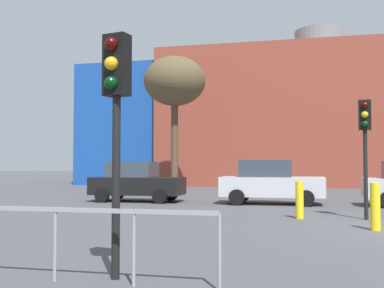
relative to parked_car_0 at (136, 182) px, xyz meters
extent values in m
cube|color=brown|center=(8.70, 19.71, 4.45)|extent=(24.98, 11.11, 10.65)
cube|color=#19479E|center=(-7.27, 19.71, 4.04)|extent=(6.97, 10.00, 9.82)
cylinder|color=slate|center=(8.70, 19.71, 10.77)|extent=(4.00, 4.00, 2.00)
cube|color=black|center=(0.06, 0.00, -0.18)|extent=(4.05, 1.73, 0.77)
cube|color=#333D47|center=(-0.18, 0.00, 0.54)|extent=(2.02, 1.54, 0.67)
cylinder|color=black|center=(1.37, 0.89, -0.56)|extent=(0.62, 0.21, 0.62)
cylinder|color=black|center=(1.37, -0.89, -0.56)|extent=(0.62, 0.21, 0.62)
cylinder|color=black|center=(-1.24, 0.89, -0.56)|extent=(0.62, 0.21, 0.62)
cylinder|color=black|center=(-1.24, -0.89, -0.56)|extent=(0.62, 0.21, 0.62)
cube|color=silver|center=(5.98, 0.00, -0.15)|extent=(4.23, 1.81, 0.81)
cube|color=#333D47|center=(5.73, 0.00, 0.61)|extent=(2.11, 1.61, 0.70)
cylinder|color=black|center=(7.34, 0.93, -0.55)|extent=(0.64, 0.22, 0.64)
cylinder|color=black|center=(7.34, -0.93, -0.55)|extent=(0.64, 0.22, 0.64)
cylinder|color=black|center=(4.62, 0.93, -0.55)|extent=(0.64, 0.22, 0.64)
cylinder|color=black|center=(4.62, -0.93, -0.55)|extent=(0.64, 0.22, 0.64)
cylinder|color=black|center=(10.32, 0.90, -0.56)|extent=(0.63, 0.22, 0.63)
cylinder|color=black|center=(4.58, -13.39, 0.44)|extent=(0.12, 0.12, 2.63)
cube|color=black|center=(4.58, -13.39, 2.20)|extent=(0.40, 0.31, 0.90)
sphere|color=#3C0605|center=(4.55, -13.53, 2.48)|extent=(0.20, 0.20, 0.20)
sphere|color=#F2A514|center=(4.55, -13.53, 2.20)|extent=(0.20, 0.20, 0.20)
sphere|color=black|center=(4.55, -13.53, 1.92)|extent=(0.20, 0.20, 0.20)
cylinder|color=black|center=(9.04, -4.95, 0.46)|extent=(0.12, 0.12, 2.67)
cube|color=black|center=(9.04, -4.95, 2.25)|extent=(0.38, 0.27, 0.90)
sphere|color=#3C0605|center=(9.02, -5.09, 2.53)|extent=(0.20, 0.20, 0.20)
sphere|color=#F2A514|center=(9.02, -5.09, 2.25)|extent=(0.20, 0.20, 0.20)
sphere|color=black|center=(9.02, -5.09, 1.97)|extent=(0.20, 0.20, 0.20)
cylinder|color=brown|center=(-0.66, 8.80, 2.07)|extent=(0.45, 0.45, 5.89)
ellipsoid|color=brown|center=(-0.66, 8.80, 6.10)|extent=(3.94, 3.94, 3.15)
cylinder|color=yellow|center=(7.11, -5.10, -0.31)|extent=(0.24, 0.24, 1.12)
cylinder|color=yellow|center=(8.96, -7.29, -0.28)|extent=(0.24, 0.24, 1.18)
cube|color=gray|center=(3.22, -13.71, 0.13)|extent=(5.85, 0.06, 0.06)
cylinder|color=gray|center=(3.80, -13.71, -0.37)|extent=(0.05, 0.05, 1.00)
cylinder|color=gray|center=(4.97, -13.71, -0.37)|extent=(0.05, 0.05, 1.00)
cylinder|color=gray|center=(6.14, -13.71, -0.37)|extent=(0.05, 0.05, 1.00)
camera|label=1|loc=(7.19, -19.70, 0.76)|focal=43.71mm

